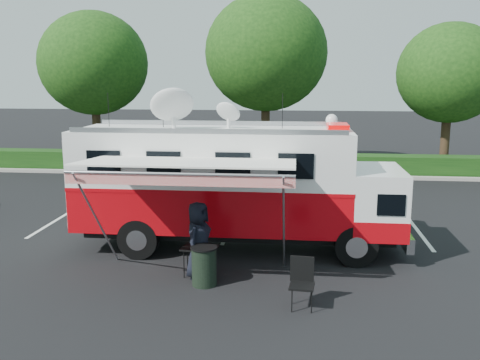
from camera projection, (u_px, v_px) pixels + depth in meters
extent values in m
plane|color=black|center=(238.00, 248.00, 15.26)|extent=(120.00, 120.00, 0.00)
cube|color=#9E998E|center=(346.00, 177.00, 25.57)|extent=(60.00, 0.35, 0.15)
cube|color=black|center=(345.00, 165.00, 26.37)|extent=(60.00, 1.20, 1.00)
cylinder|color=black|center=(97.00, 126.00, 28.44)|extent=(0.44, 0.44, 4.40)
ellipsoid|color=#14380F|center=(93.00, 63.00, 27.81)|extent=(5.63, 5.63, 5.35)
cylinder|color=black|center=(265.00, 124.00, 27.48)|extent=(0.44, 0.44, 4.80)
ellipsoid|color=#14380F|center=(266.00, 53.00, 26.79)|extent=(6.14, 6.14, 5.84)
cylinder|color=black|center=(445.00, 133.00, 26.63)|extent=(0.44, 0.44, 4.00)
ellipsoid|color=#14380F|center=(450.00, 73.00, 26.06)|extent=(5.12, 5.12, 4.86)
cube|color=silver|center=(65.00, 215.00, 18.86)|extent=(0.12, 5.50, 0.01)
cube|color=silver|center=(233.00, 220.00, 18.24)|extent=(0.12, 5.50, 0.01)
cube|color=silver|center=(413.00, 225.00, 17.63)|extent=(0.12, 5.50, 0.01)
cube|color=black|center=(238.00, 230.00, 15.16)|extent=(8.55, 1.39, 0.30)
cylinder|color=black|center=(356.00, 246.00, 13.76)|extent=(1.09, 0.32, 1.09)
cylinder|color=black|center=(348.00, 223.00, 15.90)|extent=(1.09, 0.32, 1.09)
cylinder|color=black|center=(138.00, 239.00, 14.36)|extent=(1.09, 0.32, 1.09)
cylinder|color=black|center=(159.00, 218.00, 16.49)|extent=(1.09, 0.32, 1.09)
cube|color=silver|center=(402.00, 233.00, 14.68)|extent=(0.20, 2.49, 0.40)
cube|color=silver|center=(376.00, 199.00, 14.58)|extent=(1.39, 2.49, 1.69)
cube|color=#B2070E|center=(375.00, 220.00, 14.69)|extent=(1.41, 2.51, 0.55)
cube|color=black|center=(400.00, 189.00, 14.45)|extent=(0.12, 2.19, 0.70)
cube|color=#B2070E|center=(214.00, 204.00, 15.08)|extent=(7.56, 2.49, 1.19)
cube|color=#B2070E|center=(213.00, 183.00, 14.97)|extent=(7.58, 2.51, 0.10)
cube|color=silver|center=(213.00, 157.00, 14.82)|extent=(7.56, 2.49, 1.39)
cube|color=silver|center=(213.00, 131.00, 14.68)|extent=(7.56, 2.49, 0.08)
cube|color=#CC0505|center=(338.00, 127.00, 14.31)|extent=(0.55, 0.94, 0.16)
sphere|color=silver|center=(332.00, 120.00, 15.27)|extent=(0.34, 0.34, 0.34)
ellipsoid|color=silver|center=(172.00, 105.00, 14.51)|extent=(1.19, 1.19, 0.36)
ellipsoid|color=silver|center=(228.00, 112.00, 14.74)|extent=(0.70, 0.70, 0.20)
cylinder|color=black|center=(109.00, 110.00, 15.29)|extent=(0.02, 0.02, 0.99)
cylinder|color=black|center=(163.00, 111.00, 15.12)|extent=(0.02, 0.02, 0.99)
cylinder|color=black|center=(282.00, 112.00, 14.78)|extent=(0.02, 0.02, 0.99)
cube|color=white|center=(189.00, 162.00, 12.42)|extent=(4.97, 2.38, 0.21)
cube|color=red|center=(178.00, 179.00, 11.31)|extent=(4.97, 0.04, 0.28)
cylinder|color=#B2B2B7|center=(177.00, 174.00, 11.27)|extent=(4.97, 0.07, 0.07)
cylinder|color=#B2B2B7|center=(98.00, 221.00, 12.86)|extent=(0.05, 2.57, 2.87)
cylinder|color=#B2B2B7|center=(284.00, 227.00, 12.40)|extent=(0.05, 2.57, 2.87)
imported|color=black|center=(199.00, 277.00, 13.13)|extent=(0.79, 1.03, 1.89)
cube|color=black|center=(200.00, 248.00, 13.11)|extent=(0.92, 0.70, 0.04)
cylinder|color=black|center=(184.00, 264.00, 13.00)|extent=(0.02, 0.02, 0.70)
cylinder|color=black|center=(188.00, 258.00, 13.43)|extent=(0.02, 0.02, 0.70)
cylinder|color=black|center=(212.00, 265.00, 12.93)|extent=(0.02, 0.02, 0.70)
cylinder|color=black|center=(215.00, 259.00, 13.36)|extent=(0.02, 0.02, 0.70)
cube|color=silver|center=(198.00, 246.00, 13.16)|extent=(0.22, 0.30, 0.01)
cube|color=black|center=(302.00, 286.00, 11.26)|extent=(0.56, 0.56, 0.05)
cube|color=black|center=(302.00, 269.00, 11.45)|extent=(0.51, 0.10, 0.57)
cylinder|color=black|center=(292.00, 301.00, 11.13)|extent=(0.02, 0.02, 0.51)
cylinder|color=black|center=(292.00, 293.00, 11.53)|extent=(0.02, 0.02, 0.51)
cylinder|color=black|center=(312.00, 302.00, 11.09)|extent=(0.02, 0.02, 0.51)
cylinder|color=black|center=(311.00, 294.00, 11.48)|extent=(0.02, 0.02, 0.51)
cylinder|color=black|center=(204.00, 267.00, 12.55)|extent=(0.58, 0.58, 0.90)
cylinder|color=black|center=(204.00, 248.00, 12.46)|extent=(0.63, 0.63, 0.04)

